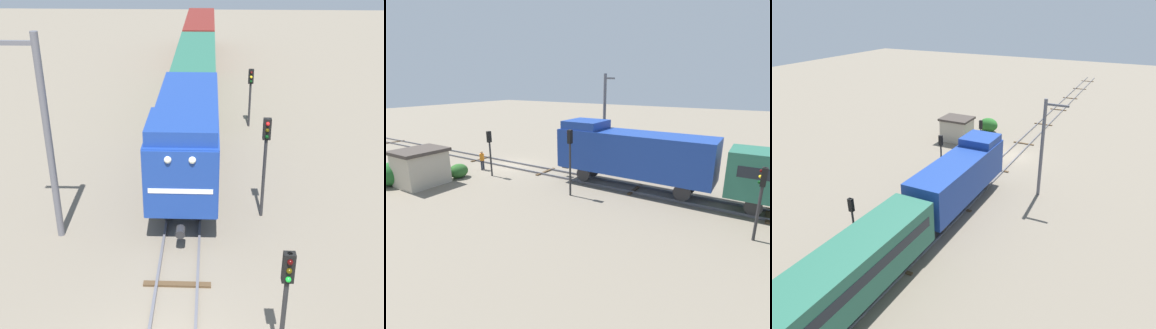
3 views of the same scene
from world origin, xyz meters
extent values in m
plane|color=#756B5B|center=(0.00, 0.00, 0.00)|extent=(148.12, 148.12, 0.00)
cube|color=#595960|center=(-0.72, 0.00, 0.08)|extent=(0.10, 98.75, 0.16)
cube|color=#595960|center=(0.72, 0.00, 0.08)|extent=(0.10, 98.75, 0.16)
cube|color=#4C3823|center=(0.00, -20.57, 0.04)|extent=(2.40, 0.24, 0.09)
cube|color=#4C3823|center=(0.00, -12.34, 0.04)|extent=(2.40, 0.24, 0.09)
cube|color=#4C3823|center=(0.00, -4.11, 0.04)|extent=(2.40, 0.24, 0.09)
cube|color=#4C3823|center=(0.00, 4.11, 0.04)|extent=(2.40, 0.24, 0.09)
cube|color=#4C3823|center=(0.00, 12.34, 0.04)|extent=(2.40, 0.24, 0.09)
cube|color=#4C3823|center=(0.00, 20.57, 0.04)|extent=(2.40, 0.24, 0.09)
cube|color=navy|center=(0.00, 12.07, 2.71)|extent=(2.90, 11.00, 2.90)
cube|color=navy|center=(0.00, 8.17, 4.46)|extent=(2.75, 2.80, 0.60)
cube|color=navy|center=(0.00, 6.52, 2.71)|extent=(2.84, 0.10, 2.84)
cube|color=white|center=(0.00, 6.48, 2.51)|extent=(2.46, 0.06, 0.20)
sphere|color=white|center=(-0.45, 6.47, 3.81)|extent=(0.28, 0.28, 0.28)
sphere|color=white|center=(0.45, 6.47, 3.81)|extent=(0.28, 0.28, 0.28)
cylinder|color=#262628|center=(0.00, 6.22, 0.86)|extent=(0.36, 0.50, 0.36)
cylinder|color=#262628|center=(-0.72, 8.37, 0.71)|extent=(0.18, 1.10, 1.10)
cylinder|color=#262628|center=(0.72, 8.37, 0.71)|extent=(0.18, 1.10, 1.10)
cylinder|color=#262628|center=(-0.72, 15.77, 0.71)|extent=(0.18, 1.10, 1.10)
cylinder|color=#262628|center=(0.72, 15.77, 0.71)|extent=(0.18, 1.10, 1.10)
cylinder|color=#262628|center=(-0.72, 19.77, 0.64)|extent=(0.16, 0.96, 0.96)
cylinder|color=#262628|center=(0.72, 19.77, 0.64)|extent=(0.16, 0.96, 0.96)
cylinder|color=#262628|center=(3.20, 0.99, 1.87)|extent=(0.14, 0.14, 3.74)
cube|color=black|center=(3.20, 0.99, 3.29)|extent=(0.32, 0.24, 0.90)
sphere|color=#390606|center=(3.20, 0.85, 3.56)|extent=(0.16, 0.16, 0.16)
sphere|color=#3C3306|center=(3.20, 0.85, 3.28)|extent=(0.16, 0.16, 0.16)
sphere|color=green|center=(3.20, 0.85, 3.00)|extent=(0.16, 0.16, 0.16)
cylinder|color=#262628|center=(3.40, 8.96, 2.27)|extent=(0.14, 0.14, 4.55)
cube|color=black|center=(3.40, 8.96, 4.10)|extent=(0.32, 0.24, 0.90)
sphere|color=red|center=(3.40, 8.82, 4.37)|extent=(0.16, 0.16, 0.16)
sphere|color=#3C3306|center=(3.40, 8.82, 4.09)|extent=(0.16, 0.16, 0.16)
sphere|color=black|center=(3.40, 8.82, 3.81)|extent=(0.16, 0.16, 0.16)
cylinder|color=#262628|center=(3.60, 19.99, 1.87)|extent=(0.14, 0.14, 3.75)
cube|color=black|center=(3.60, 19.99, 3.30)|extent=(0.32, 0.24, 0.90)
sphere|color=#390606|center=(3.60, 19.85, 3.57)|extent=(0.16, 0.16, 0.16)
sphere|color=yellow|center=(3.60, 19.85, 3.29)|extent=(0.16, 0.16, 0.16)
sphere|color=black|center=(3.60, 19.85, 3.01)|extent=(0.16, 0.16, 0.16)
cylinder|color=#262B38|center=(2.30, -1.06, 0.42)|extent=(0.15, 0.15, 0.85)
cylinder|color=#262B38|center=(2.50, -1.06, 0.42)|extent=(0.15, 0.15, 0.85)
cylinder|color=orange|center=(2.40, -1.06, 1.16)|extent=(0.38, 0.38, 0.62)
sphere|color=tan|center=(2.40, -1.06, 1.58)|extent=(0.23, 0.23, 0.23)
cylinder|color=#595960|center=(-5.00, 7.13, 4.13)|extent=(0.28, 0.28, 8.26)
cube|color=#595960|center=(-5.90, 7.13, 7.86)|extent=(1.80, 0.16, 0.16)
cube|color=#B2A893|center=(7.50, -1.82, 1.25)|extent=(3.20, 2.60, 2.50)
cube|color=#3F3833|center=(7.50, -1.82, 2.62)|extent=(3.50, 2.90, 0.24)
cube|color=#2D2319|center=(7.50, -3.14, 0.95)|extent=(0.80, 0.06, 1.90)
ellipsoid|color=#276626|center=(5.45, -6.41, 0.86)|extent=(2.36, 1.93, 1.71)
ellipsoid|color=#2A5D26|center=(4.97, -0.93, 0.57)|extent=(1.57, 1.28, 1.14)
ellipsoid|color=#1F5B26|center=(8.73, -3.61, 0.88)|extent=(2.43, 1.99, 1.77)
camera|label=1|loc=(1.04, -9.37, 11.22)|focal=45.00mm
camera|label=2|loc=(19.47, 19.74, 7.61)|focal=28.00mm
camera|label=3|loc=(-12.08, 35.20, 15.11)|focal=35.00mm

